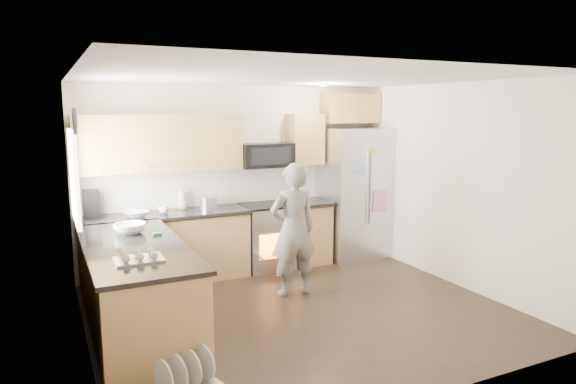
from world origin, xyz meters
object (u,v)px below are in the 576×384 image
stove_range (269,221)px  person (293,230)px  refrigerator (354,193)px  dish_rack (185,380)px

stove_range → person: bearing=-98.9°
stove_range → refrigerator: bearing=-1.2°
stove_range → dish_rack: 3.43m
person → stove_range: bearing=-97.9°
dish_rack → refrigerator: bearing=39.0°
stove_range → person: size_ratio=1.09×
refrigerator → dish_rack: refrigerator is taller
refrigerator → dish_rack: bearing=-142.4°
person → dish_rack: bearing=43.3°
stove_range → refrigerator: (1.42, -0.03, 0.32)m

